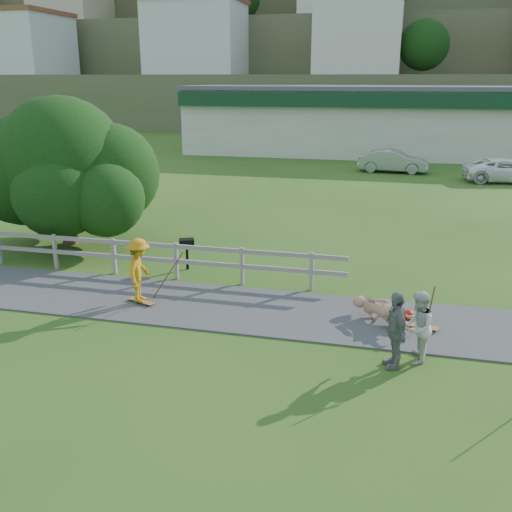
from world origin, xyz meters
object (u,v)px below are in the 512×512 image
object	(u,v)px
spectator_b	(395,330)
tree	(65,188)
skater_fallen	(384,312)
car_silver	(393,161)
bbq	(187,254)
spectator_a	(418,327)
skater_rider	(139,274)
car_white	(507,171)

from	to	relation	value
spectator_b	tree	distance (m)	13.17
skater_fallen	tree	distance (m)	12.08
skater_fallen	car_silver	distance (m)	23.80
car_silver	bbq	size ratio (longest dim) A/B	4.37
car_silver	spectator_a	bearing A→B (deg)	-174.43
skater_rider	skater_fallen	world-z (taller)	skater_rider
skater_fallen	spectator_a	xyz separation A→B (m)	(0.72, -1.74, 0.44)
skater_fallen	spectator_a	bearing A→B (deg)	-115.82
bbq	car_white	bearing A→B (deg)	33.73
tree	bbq	bearing A→B (deg)	-18.17
car_silver	car_white	bearing A→B (deg)	-104.74
spectator_a	car_white	bearing A→B (deg)	172.60
tree	bbq	xyz separation A→B (m)	(5.07, -1.66, -1.53)
spectator_a	car_silver	bearing A→B (deg)	-172.29
tree	bbq	world-z (taller)	tree
skater_fallen	spectator_a	distance (m)	1.93
spectator_a	bbq	bearing A→B (deg)	-118.15
spectator_a	bbq	distance (m)	8.13
spectator_b	car_white	distance (m)	24.50
bbq	spectator_b	bearing A→B (deg)	-61.15
car_silver	car_white	distance (m)	6.69
spectator_b	tree	size ratio (longest dim) A/B	0.23
spectator_b	bbq	xyz separation A→B (m)	(-6.30, 4.88, -0.33)
skater_rider	spectator_a	xyz separation A→B (m)	(6.93, -1.53, -0.07)
bbq	tree	bearing A→B (deg)	138.41
spectator_b	car_white	xyz separation A→B (m)	(5.91, 23.78, -0.16)
spectator_b	car_white	size ratio (longest dim) A/B	0.34
car_silver	bbq	xyz separation A→B (m)	(-5.86, -21.01, -0.21)
spectator_a	car_white	distance (m)	24.06
spectator_a	spectator_b	world-z (taller)	spectator_b
car_white	tree	size ratio (longest dim) A/B	0.67
skater_rider	skater_fallen	size ratio (longest dim) A/B	0.93
skater_rider	spectator_b	distance (m)	6.74
skater_rider	spectator_b	size ratio (longest dim) A/B	1.03
car_silver	skater_rider	bearing A→B (deg)	169.46
spectator_b	tree	world-z (taller)	tree
skater_rider	tree	bearing A→B (deg)	37.87
spectator_a	car_white	world-z (taller)	spectator_a
skater_rider	car_white	xyz separation A→B (m)	(12.39, 21.91, -0.18)
spectator_b	bbq	world-z (taller)	spectator_b
bbq	car_silver	bearing A→B (deg)	50.99
spectator_b	car_silver	size ratio (longest dim) A/B	0.39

